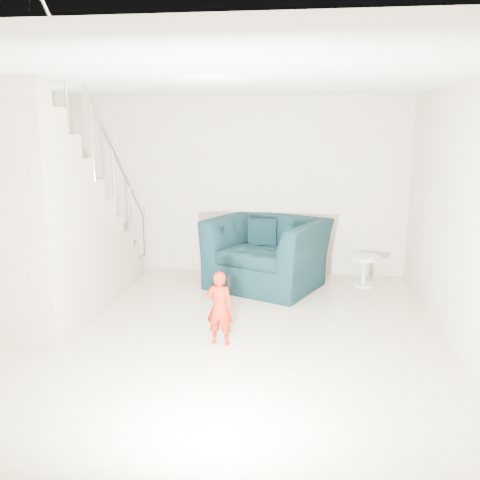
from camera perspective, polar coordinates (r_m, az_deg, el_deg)
name	(u,v)px	position (r m, az deg, el deg)	size (l,w,h in m)	color
floor	(213,341)	(5.54, -3.08, -11.27)	(5.50, 5.50, 0.00)	tan
ceiling	(209,77)	(5.09, -3.45, 17.76)	(5.50, 5.50, 0.00)	silver
back_wall	(242,187)	(7.84, 0.26, 6.02)	(5.00, 5.00, 0.00)	#B8A896
front_wall	(113,312)	(2.57, -14.11, -7.87)	(5.00, 5.00, 0.00)	#B8A896
right_wall	(469,222)	(5.32, 24.34, 1.85)	(5.50, 5.50, 0.00)	#B8A896
armchair	(267,253)	(7.25, 3.07, -1.45)	(1.50, 1.31, 0.97)	black
toddler	(220,308)	(5.33, -2.30, -7.62)	(0.29, 0.19, 0.79)	#9E0505
side_table	(364,266)	(7.50, 13.75, -2.82)	(0.44, 0.44, 0.44)	silver
staircase	(53,239)	(6.38, -20.27, 0.10)	(1.02, 3.03, 3.62)	#ADA089
cushion	(262,233)	(7.43, 2.51, 0.85)	(0.41, 0.12, 0.39)	black
throw	(223,243)	(7.32, -1.87, -0.30)	(0.05, 0.48, 0.53)	black
phone	(229,282)	(5.21, -1.21, -4.70)	(0.02, 0.05, 0.10)	black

